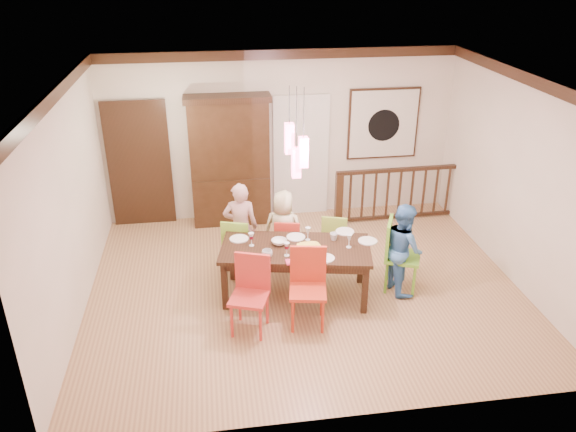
{
  "coord_description": "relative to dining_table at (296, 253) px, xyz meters",
  "views": [
    {
      "loc": [
        -1.21,
        -6.69,
        4.36
      ],
      "look_at": [
        -0.22,
        0.13,
        1.06
      ],
      "focal_mm": 35.0,
      "sensor_mm": 36.0,
      "label": 1
    }
  ],
  "objects": [
    {
      "name": "wine_glass_b",
      "position": [
        0.2,
        0.18,
        0.18
      ],
      "size": [
        0.08,
        0.08,
        0.19
      ],
      "primitive_type": null,
      "color": "silver",
      "rests_on": "dining_table"
    },
    {
      "name": "chair_far_left",
      "position": [
        -0.73,
        0.76,
        -0.16
      ],
      "size": [
        0.5,
        0.5,
        0.88
      ],
      "rotation": [
        0.0,
        0.0,
        2.84
      ],
      "color": "#89C939",
      "rests_on": "floor"
    },
    {
      "name": "wine_glass_c",
      "position": [
        -0.15,
        -0.21,
        0.18
      ],
      "size": [
        0.08,
        0.08,
        0.19
      ],
      "primitive_type": null,
      "color": "#590C19",
      "rests_on": "dining_table"
    },
    {
      "name": "cup_right",
      "position": [
        0.55,
        0.13,
        0.14
      ],
      "size": [
        0.11,
        0.11,
        0.1
      ],
      "primitive_type": "imported",
      "rotation": [
        0.0,
        0.0,
        0.01
      ],
      "color": "silver",
      "rests_on": "dining_table"
    },
    {
      "name": "chair_far_right",
      "position": [
        0.73,
        0.82,
        -0.19
      ],
      "size": [
        0.47,
        0.47,
        0.83
      ],
      "rotation": [
        0.0,
        0.0,
        2.83
      ],
      "color": "#96BE3B",
      "rests_on": "floor"
    },
    {
      "name": "wall_right",
      "position": [
        3.16,
        0.19,
        0.79
      ],
      "size": [
        0.0,
        5.0,
        5.0
      ],
      "primitive_type": "plane",
      "rotation": [
        1.57,
        0.0,
        -1.57
      ],
      "color": "beige",
      "rests_on": "floor"
    },
    {
      "name": "wine_glass_d",
      "position": [
        0.7,
        -0.1,
        0.18
      ],
      "size": [
        0.08,
        0.08,
        0.19
      ],
      "primitive_type": null,
      "color": "silver",
      "rests_on": "dining_table"
    },
    {
      "name": "chair_end_right",
      "position": [
        1.5,
        -0.04,
        -0.07
      ],
      "size": [
        0.61,
        0.61,
        1.03
      ],
      "rotation": [
        0.0,
        0.0,
        1.16
      ],
      "color": "#69B32A",
      "rests_on": "floor"
    },
    {
      "name": "wall_left",
      "position": [
        -2.84,
        0.19,
        0.79
      ],
      "size": [
        0.0,
        5.0,
        5.0
      ],
      "primitive_type": "plane",
      "rotation": [
        1.57,
        0.0,
        1.57
      ],
      "color": "beige",
      "rests_on": "floor"
    },
    {
      "name": "plate_near_mid",
      "position": [
        0.32,
        -0.36,
        0.1
      ],
      "size": [
        0.26,
        0.26,
        0.01
      ],
      "primitive_type": "cylinder",
      "color": "white",
      "rests_on": "dining_table"
    },
    {
      "name": "plate_end_right",
      "position": [
        1.0,
        0.02,
        0.1
      ],
      "size": [
        0.26,
        0.26,
        0.01
      ],
      "primitive_type": "cylinder",
      "color": "white",
      "rests_on": "dining_table"
    },
    {
      "name": "person_far_mid",
      "position": [
        -0.06,
        0.8,
        -0.05
      ],
      "size": [
        0.69,
        0.56,
        1.22
      ],
      "primitive_type": "imported",
      "rotation": [
        0.0,
        0.0,
        2.8
      ],
      "color": "beige",
      "rests_on": "floor"
    },
    {
      "name": "floor",
      "position": [
        0.16,
        0.19,
        -0.66
      ],
      "size": [
        6.0,
        6.0,
        0.0
      ],
      "primitive_type": "plane",
      "color": "#9D6F4C",
      "rests_on": "ground"
    },
    {
      "name": "person_end_right",
      "position": [
        1.48,
        -0.06,
        -0.01
      ],
      "size": [
        0.58,
        0.7,
        1.3
      ],
      "primitive_type": "imported",
      "rotation": [
        0.0,
        0.0,
        1.71
      ],
      "color": "#447DBE",
      "rests_on": "floor"
    },
    {
      "name": "chair_near_mid",
      "position": [
        0.05,
        -0.68,
        -0.08
      ],
      "size": [
        0.53,
        0.53,
        1.01
      ],
      "rotation": [
        0.0,
        0.0,
        -0.17
      ],
      "color": "red",
      "rests_on": "floor"
    },
    {
      "name": "plate_far_mid",
      "position": [
        0.05,
        0.27,
        0.1
      ],
      "size": [
        0.26,
        0.26,
        0.01
      ],
      "primitive_type": "cylinder",
      "color": "white",
      "rests_on": "dining_table"
    },
    {
      "name": "plate_far_left",
      "position": [
        -0.73,
        0.33,
        0.1
      ],
      "size": [
        0.26,
        0.26,
        0.01
      ],
      "primitive_type": "cylinder",
      "color": "white",
      "rests_on": "dining_table"
    },
    {
      "name": "china_hutch",
      "position": [
        -0.73,
        2.49,
        0.46
      ],
      "size": [
        1.41,
        0.46,
        2.23
      ],
      "color": "black",
      "rests_on": "floor"
    },
    {
      "name": "ceiling",
      "position": [
        0.16,
        0.19,
        2.24
      ],
      "size": [
        6.0,
        6.0,
        0.0
      ],
      "primitive_type": "plane",
      "rotation": [
        3.14,
        0.0,
        0.0
      ],
      "color": "white",
      "rests_on": "wall_back"
    },
    {
      "name": "chair_far_mid",
      "position": [
        0.0,
        0.76,
        -0.19
      ],
      "size": [
        0.44,
        0.44,
        0.82
      ],
      "rotation": [
        0.0,
        0.0,
        2.93
      ],
      "color": "red",
      "rests_on": "floor"
    },
    {
      "name": "person_far_left",
      "position": [
        -0.68,
        0.81,
        0.03
      ],
      "size": [
        0.54,
        0.38,
        1.38
      ],
      "primitive_type": "imported",
      "rotation": [
        0.0,
        0.0,
        3.03
      ],
      "color": "#DCA7A7",
      "rests_on": "floor"
    },
    {
      "name": "wall_back",
      "position": [
        0.16,
        2.69,
        0.79
      ],
      "size": [
        6.0,
        0.0,
        6.0
      ],
      "primitive_type": "plane",
      "rotation": [
        1.57,
        0.0,
        0.0
      ],
      "color": "beige",
      "rests_on": "floor"
    },
    {
      "name": "balustrade",
      "position": [
        2.18,
        2.14,
        -0.16
      ],
      "size": [
        2.31,
        0.13,
        0.96
      ],
      "rotation": [
        0.0,
        0.0,
        0.02
      ],
      "color": "black",
      "rests_on": "floor"
    },
    {
      "name": "pendant_cluster",
      "position": [
        0.0,
        -0.0,
        1.44
      ],
      "size": [
        0.27,
        0.21,
        1.14
      ],
      "color": "#FB4B79",
      "rests_on": "ceiling"
    },
    {
      "name": "white_doorway",
      "position": [
        0.51,
        2.66,
        0.39
      ],
      "size": [
        0.97,
        0.05,
        2.22
      ],
      "primitive_type": "cube",
      "color": "silver",
      "rests_on": "wall_back"
    },
    {
      "name": "dining_table",
      "position": [
        0.0,
        0.0,
        0.0
      ],
      "size": [
        2.13,
        1.27,
        0.75
      ],
      "rotation": [
        0.0,
        0.0,
        -0.19
      ],
      "color": "black",
      "rests_on": "floor"
    },
    {
      "name": "serving_bowl",
      "position": [
        0.16,
        -0.16,
        0.13
      ],
      "size": [
        0.35,
        0.35,
        0.08
      ],
      "primitive_type": "imported",
      "rotation": [
        0.0,
        0.0,
        0.09
      ],
      "color": "yellow",
      "rests_on": "dining_table"
    },
    {
      "name": "cup_left",
      "position": [
        -0.41,
        -0.22,
        0.14
      ],
      "size": [
        0.17,
        0.17,
        0.11
      ],
      "primitive_type": "imported",
      "rotation": [
        0.0,
        0.0,
        -0.3
      ],
      "color": "silver",
      "rests_on": "dining_table"
    },
    {
      "name": "chair_near_left",
      "position": [
        -0.69,
        -0.71,
        -0.09
      ],
      "size": [
        0.57,
        0.57,
        0.99
      ],
      "rotation": [
        0.0,
        0.0,
        -0.34
      ],
      "color": "red",
      "rests_on": "floor"
    },
    {
      "name": "painting",
      "position": [
        1.96,
        2.65,
        0.94
      ],
      "size": [
        1.25,
        0.06,
        1.25
      ],
      "color": "black",
      "rests_on": "wall_back"
    },
    {
      "name": "panel_door",
      "position": [
        -2.24,
        2.64,
        0.39
      ],
      "size": [
        1.04,
        0.07,
        2.24
      ],
      "primitive_type": "cube",
      "color": "black",
      "rests_on": "wall_back"
    },
    {
      "name": "wine_glass_a",
      "position": [
        -0.58,
        0.13,
        0.18
      ],
      "size": [
        0.08,
        0.08,
        0.19
      ],
      "primitive_type": null,
      "color": "#590C19",
      "rests_on": "dining_table"
    },
    {
      "name": "small_bowl",
      "position": [
        -0.21,
        0.12,
        0.12
      ],
      "size": [
        0.27,
        0.27,
        0.07
      ],
      "primitive_type": "imported",
      "rotation": [
        0.0,
        0.0,
        -0.38
      ],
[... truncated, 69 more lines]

